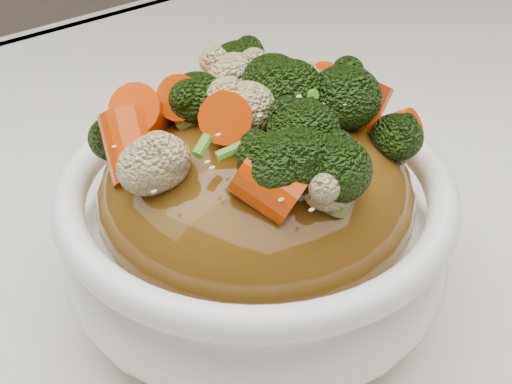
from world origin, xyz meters
TOP-DOWN VIEW (x-y plane):
  - tablecloth at (0.00, 0.00)m, footprint 1.20×0.80m
  - bowl at (0.04, -0.05)m, footprint 0.27×0.27m
  - sauce_base at (0.04, -0.05)m, footprint 0.22×0.22m
  - carrots at (0.04, -0.05)m, footprint 0.22×0.22m
  - broccoli at (0.04, -0.05)m, footprint 0.22×0.22m
  - cauliflower at (0.04, -0.05)m, footprint 0.22×0.22m
  - scallions at (0.04, -0.05)m, footprint 0.16×0.16m
  - sesame_seeds at (0.04, -0.05)m, footprint 0.19×0.19m

SIDE VIEW (x-z plane):
  - tablecloth at x=0.00m, z-range 0.71..0.75m
  - bowl at x=0.04m, z-range 0.75..0.84m
  - sauce_base at x=0.04m, z-range 0.78..0.88m
  - cauliflower at x=0.04m, z-range 0.87..0.91m
  - broccoli at x=0.04m, z-range 0.87..0.91m
  - carrots at x=0.04m, z-range 0.87..0.92m
  - scallions at x=0.04m, z-range 0.88..0.90m
  - sesame_seeds at x=0.04m, z-range 0.89..0.90m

